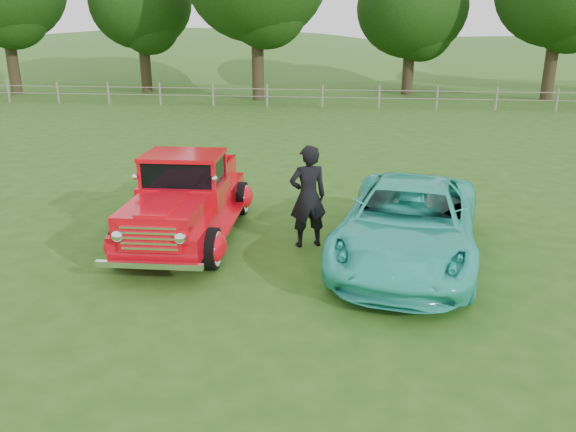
# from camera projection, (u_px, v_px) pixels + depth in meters

# --- Properties ---
(ground) EXTENTS (140.00, 140.00, 0.00)m
(ground) POSITION_uv_depth(u_px,v_px,m) (238.00, 283.00, 9.51)
(ground) COLOR #285015
(ground) RESTS_ON ground
(distant_hills) EXTENTS (116.00, 60.00, 18.00)m
(distant_hills) POSITION_uv_depth(u_px,v_px,m) (308.00, 103.00, 67.36)
(distant_hills) COLOR #366725
(distant_hills) RESTS_ON ground
(fence_line) EXTENTS (48.00, 0.12, 1.20)m
(fence_line) POSITION_uv_depth(u_px,v_px,m) (322.00, 96.00, 30.01)
(fence_line) COLOR slate
(fence_line) RESTS_ON ground
(tree_mid_west) EXTENTS (6.40, 6.40, 8.46)m
(tree_mid_west) POSITION_uv_depth(u_px,v_px,m) (141.00, 3.00, 35.46)
(tree_mid_west) COLOR #322719
(tree_mid_west) RESTS_ON ground
(tree_near_east) EXTENTS (6.80, 6.80, 8.33)m
(tree_near_east) POSITION_uv_depth(u_px,v_px,m) (412.00, 8.00, 34.52)
(tree_near_east) COLOR #322719
(tree_near_east) RESTS_ON ground
(red_pickup) EXTENTS (2.34, 5.03, 1.78)m
(red_pickup) POSITION_uv_depth(u_px,v_px,m) (187.00, 200.00, 11.34)
(red_pickup) COLOR black
(red_pickup) RESTS_ON ground
(teal_sedan) EXTENTS (3.24, 5.52, 1.44)m
(teal_sedan) POSITION_uv_depth(u_px,v_px,m) (409.00, 223.00, 10.27)
(teal_sedan) COLOR #31C6B4
(teal_sedan) RESTS_ON ground
(man) EXTENTS (0.86, 0.72, 2.02)m
(man) POSITION_uv_depth(u_px,v_px,m) (308.00, 197.00, 10.83)
(man) COLOR black
(man) RESTS_ON ground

